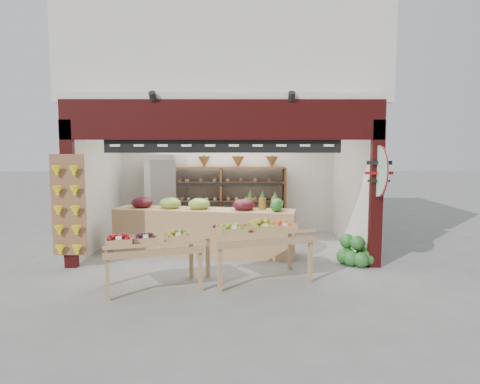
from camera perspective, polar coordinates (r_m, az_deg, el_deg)
name	(u,v)px	position (r m, az deg, el deg)	size (l,w,h in m)	color
ground	(225,253)	(8.92, -2.03, -8.09)	(60.00, 60.00, 0.00)	slate
shop_structure	(226,72)	(10.41, -1.82, 15.67)	(6.36, 5.12, 5.40)	silver
banana_board	(68,207)	(8.12, -21.97, -1.90)	(0.60, 0.15, 1.80)	brown
gift_sign	(379,171)	(7.91, 18.01, 2.66)	(0.04, 0.93, 0.92)	#B9E9CA
back_shelving	(221,188)	(10.59, -2.51, 0.54)	(3.18, 0.52, 1.95)	brown
refrigerator	(166,195)	(10.67, -9.82, -0.40)	(0.78, 0.78, 2.00)	silver
cardboard_stack	(161,233)	(9.73, -10.47, -5.46)	(0.98, 0.71, 0.70)	beige
mid_counter	(203,229)	(8.79, -4.90, -4.97)	(3.74, 1.34, 1.14)	tan
display_table_left	(145,243)	(6.76, -12.52, -6.60)	(1.64, 1.22, 0.95)	tan
display_table_right	(254,231)	(7.01, 1.85, -5.27)	(1.82, 1.35, 1.03)	tan
watermelon_pile	(356,254)	(8.33, 15.25, -7.93)	(0.74, 0.70, 0.54)	#184A19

